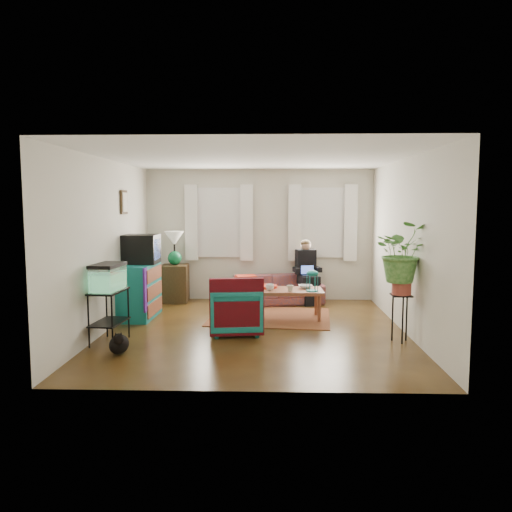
{
  "coord_description": "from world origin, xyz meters",
  "views": [
    {
      "loc": [
        0.25,
        -7.45,
        1.93
      ],
      "look_at": [
        0.0,
        0.4,
        1.1
      ],
      "focal_mm": 35.0,
      "sensor_mm": 36.0,
      "label": 1
    }
  ],
  "objects_px": {
    "side_table": "(175,283)",
    "aquarium_stand": "(109,317)",
    "dresser": "(139,291)",
    "plant_stand": "(401,318)",
    "coffee_table": "(286,304)",
    "armchair": "(235,307)",
    "sofa": "(273,285)"
  },
  "relations": [
    {
      "from": "aquarium_stand",
      "to": "plant_stand",
      "type": "distance_m",
      "value": 4.05
    },
    {
      "from": "dresser",
      "to": "coffee_table",
      "type": "xyz_separation_m",
      "value": [
        2.48,
        -0.02,
        -0.21
      ]
    },
    {
      "from": "side_table",
      "to": "armchair",
      "type": "distance_m",
      "value": 2.7
    },
    {
      "from": "side_table",
      "to": "armchair",
      "type": "xyz_separation_m",
      "value": [
        1.36,
        -2.33,
        0.02
      ]
    },
    {
      "from": "side_table",
      "to": "dresser",
      "type": "xyz_separation_m",
      "value": [
        -0.34,
        -1.38,
        0.09
      ]
    },
    {
      "from": "armchair",
      "to": "plant_stand",
      "type": "height_order",
      "value": "armchair"
    },
    {
      "from": "side_table",
      "to": "dresser",
      "type": "distance_m",
      "value": 1.42
    },
    {
      "from": "plant_stand",
      "to": "dresser",
      "type": "bearing_deg",
      "value": 161.27
    },
    {
      "from": "dresser",
      "to": "coffee_table",
      "type": "distance_m",
      "value": 2.49
    },
    {
      "from": "aquarium_stand",
      "to": "coffee_table",
      "type": "relative_size",
      "value": 0.61
    },
    {
      "from": "aquarium_stand",
      "to": "plant_stand",
      "type": "bearing_deg",
      "value": 7.59
    },
    {
      "from": "armchair",
      "to": "sofa",
      "type": "bearing_deg",
      "value": -112.13
    },
    {
      "from": "sofa",
      "to": "plant_stand",
      "type": "distance_m",
      "value": 3.16
    },
    {
      "from": "dresser",
      "to": "plant_stand",
      "type": "xyz_separation_m",
      "value": [
        4.04,
        -1.37,
        -0.12
      ]
    },
    {
      "from": "aquarium_stand",
      "to": "coffee_table",
      "type": "xyz_separation_m",
      "value": [
        2.49,
        1.52,
        -0.12
      ]
    },
    {
      "from": "dresser",
      "to": "plant_stand",
      "type": "height_order",
      "value": "dresser"
    },
    {
      "from": "aquarium_stand",
      "to": "armchair",
      "type": "height_order",
      "value": "armchair"
    },
    {
      "from": "sofa",
      "to": "coffee_table",
      "type": "relative_size",
      "value": 1.55
    },
    {
      "from": "side_table",
      "to": "sofa",
      "type": "bearing_deg",
      "value": -3.8
    },
    {
      "from": "aquarium_stand",
      "to": "armchair",
      "type": "bearing_deg",
      "value": 24.06
    },
    {
      "from": "sofa",
      "to": "aquarium_stand",
      "type": "bearing_deg",
      "value": -142.91
    },
    {
      "from": "side_table",
      "to": "aquarium_stand",
      "type": "bearing_deg",
      "value": -96.84
    },
    {
      "from": "side_table",
      "to": "coffee_table",
      "type": "distance_m",
      "value": 2.56
    },
    {
      "from": "sofa",
      "to": "aquarium_stand",
      "type": "relative_size",
      "value": 2.55
    },
    {
      "from": "armchair",
      "to": "coffee_table",
      "type": "relative_size",
      "value": 0.64
    },
    {
      "from": "aquarium_stand",
      "to": "sofa",
      "type": "bearing_deg",
      "value": 55.9
    },
    {
      "from": "sofa",
      "to": "side_table",
      "type": "distance_m",
      "value": 1.94
    },
    {
      "from": "dresser",
      "to": "aquarium_stand",
      "type": "relative_size",
      "value": 1.39
    },
    {
      "from": "sofa",
      "to": "coffee_table",
      "type": "xyz_separation_m",
      "value": [
        0.21,
        -1.27,
        -0.12
      ]
    },
    {
      "from": "aquarium_stand",
      "to": "armchair",
      "type": "relative_size",
      "value": 0.95
    },
    {
      "from": "side_table",
      "to": "dresser",
      "type": "relative_size",
      "value": 0.72
    },
    {
      "from": "armchair",
      "to": "plant_stand",
      "type": "xyz_separation_m",
      "value": [
        2.34,
        -0.41,
        -0.05
      ]
    }
  ]
}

